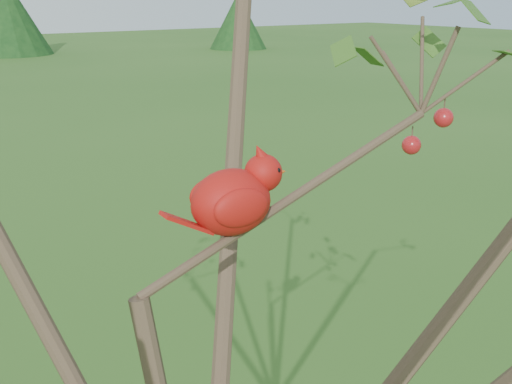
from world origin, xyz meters
The scene contains 2 objects.
crabapple_tree centered at (0.03, -0.02, 2.12)m, with size 2.35×2.05×2.95m.
cardinal centered at (0.13, 0.09, 2.09)m, with size 0.24×0.13×0.17m.
Camera 1 is at (-0.44, -0.79, 2.43)m, focal length 45.00 mm.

